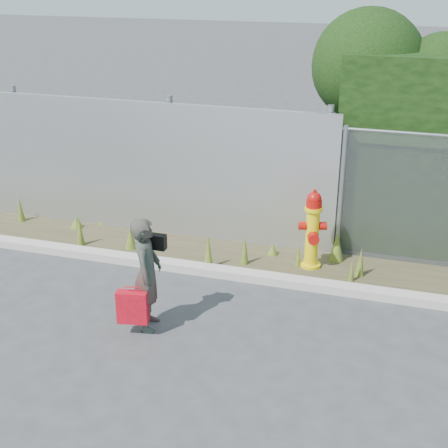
% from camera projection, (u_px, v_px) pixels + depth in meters
% --- Properties ---
extents(ground, '(80.00, 80.00, 0.00)m').
position_uv_depth(ground, '(214.00, 349.00, 7.36)').
color(ground, '#3C3C3F').
rests_on(ground, ground).
extents(curb, '(16.00, 0.22, 0.12)m').
position_uv_depth(curb, '(252.00, 276.00, 8.92)').
color(curb, '#AFAB9E').
rests_on(curb, ground).
extents(weed_strip, '(16.00, 1.33, 0.54)m').
position_uv_depth(weed_strip, '(233.00, 251.00, 9.54)').
color(weed_strip, '#423A25').
rests_on(weed_strip, ground).
extents(corrugated_fence, '(8.50, 0.21, 2.30)m').
position_uv_depth(corrugated_fence, '(83.00, 162.00, 10.43)').
color(corrugated_fence, '#A7AAAE').
rests_on(corrugated_fence, ground).
extents(fire_hydrant, '(0.41, 0.37, 1.23)m').
position_uv_depth(fire_hydrant, '(312.00, 231.00, 9.07)').
color(fire_hydrant, yellow).
rests_on(fire_hydrant, ground).
extents(woman, '(0.46, 0.60, 1.46)m').
position_uv_depth(woman, '(147.00, 274.00, 7.54)').
color(woman, '#0E5C48').
rests_on(woman, ground).
extents(red_tote_bag, '(0.37, 0.14, 0.49)m').
position_uv_depth(red_tote_bag, '(132.00, 307.00, 7.48)').
color(red_tote_bag, '#AA0914').
extents(black_shoulder_bag, '(0.25, 0.11, 0.19)m').
position_uv_depth(black_shoulder_bag, '(156.00, 242.00, 7.52)').
color(black_shoulder_bag, black).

